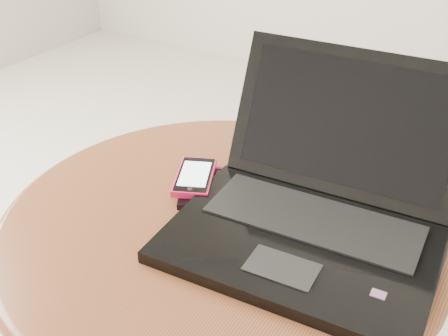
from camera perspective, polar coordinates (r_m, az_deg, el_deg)
The scene contains 4 objects.
table at distance 0.95m, azimuth -0.33°, elevation -10.78°, with size 0.70×0.70×0.55m.
laptop at distance 0.84m, azimuth 9.18°, elevation -3.90°, with size 0.39×0.38×0.23m.
phone_black at distance 0.94m, azimuth -2.40°, elevation -1.97°, with size 0.11×0.14×0.01m.
phone_pink at distance 0.94m, azimuth -2.99°, elevation -0.91°, with size 0.10×0.13×0.01m.
Camera 1 is at (0.38, -0.51, 1.07)m, focal length 45.12 mm.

